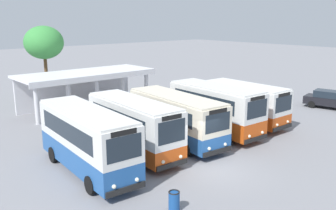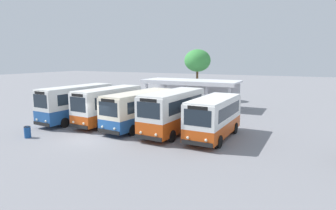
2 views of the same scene
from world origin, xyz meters
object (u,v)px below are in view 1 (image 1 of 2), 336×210
object	(u,v)px
city_bus_fourth_amber	(215,107)
waiting_chair_end_by_column	(83,106)
waiting_chair_middle_seat	(95,104)
city_bus_second_in_row	(134,125)
litter_bin_apron	(174,201)
city_bus_fifth_blue	(245,102)
parked_car_flank	(329,99)
waiting_chair_second_from_end	(89,105)
city_bus_nearest_orange	(87,138)
city_bus_middle_cream	(176,116)

from	to	relation	value
city_bus_fourth_amber	waiting_chair_end_by_column	world-z (taller)	city_bus_fourth_amber
waiting_chair_middle_seat	city_bus_second_in_row	bearing A→B (deg)	-108.58
city_bus_fourth_amber	litter_bin_apron	distance (m)	11.41
city_bus_second_in_row	city_bus_fifth_blue	size ratio (longest dim) A/B	1.09
parked_car_flank	waiting_chair_second_from_end	size ratio (longest dim) A/B	5.32
city_bus_fifth_blue	litter_bin_apron	bearing A→B (deg)	-154.24
city_bus_fifth_blue	waiting_chair_end_by_column	world-z (taller)	city_bus_fifth_blue
waiting_chair_end_by_column	waiting_chair_middle_seat	size ratio (longest dim) A/B	1.00
city_bus_nearest_orange	waiting_chair_second_from_end	world-z (taller)	city_bus_nearest_orange
city_bus_nearest_orange	city_bus_fifth_blue	xyz separation A→B (m)	(13.62, 0.15, -0.15)
city_bus_middle_cream	city_bus_second_in_row	bearing A→B (deg)	179.77
city_bus_middle_cream	waiting_chair_end_by_column	world-z (taller)	city_bus_middle_cream
waiting_chair_second_from_end	litter_bin_apron	size ratio (longest dim) A/B	0.96
city_bus_middle_cream	city_bus_fifth_blue	distance (m)	6.82
waiting_chair_middle_seat	litter_bin_apron	distance (m)	18.88
city_bus_second_in_row	waiting_chair_second_from_end	size ratio (longest dim) A/B	8.87
city_bus_fifth_blue	litter_bin_apron	world-z (taller)	city_bus_fifth_blue
city_bus_nearest_orange	litter_bin_apron	xyz separation A→B (m)	(0.74, -6.06, -1.43)
city_bus_fourth_amber	parked_car_flank	xyz separation A→B (m)	(13.46, -1.89, -1.06)
city_bus_nearest_orange	waiting_chair_second_from_end	bearing A→B (deg)	60.75
city_bus_second_in_row	litter_bin_apron	bearing A→B (deg)	-111.99
city_bus_nearest_orange	waiting_chair_end_by_column	bearing A→B (deg)	63.03
waiting_chair_middle_seat	litter_bin_apron	size ratio (longest dim) A/B	0.96
city_bus_second_in_row	waiting_chair_end_by_column	size ratio (longest dim) A/B	8.87
city_bus_nearest_orange	waiting_chair_second_from_end	distance (m)	13.47
city_bus_fifth_blue	waiting_chair_end_by_column	size ratio (longest dim) A/B	8.13
city_bus_nearest_orange	waiting_chair_end_by_column	xyz separation A→B (m)	(5.94, 11.67, -1.36)
waiting_chair_middle_seat	parked_car_flank	bearing A→B (deg)	-39.13
city_bus_fifth_blue	parked_car_flank	size ratio (longest dim) A/B	1.53
city_bus_fifth_blue	waiting_chair_end_by_column	distance (m)	13.90
city_bus_middle_cream	litter_bin_apron	bearing A→B (deg)	-132.69
city_bus_fourth_amber	city_bus_second_in_row	bearing A→B (deg)	176.74
city_bus_fifth_blue	litter_bin_apron	xyz separation A→B (m)	(-12.88, -6.22, -1.28)
city_bus_middle_cream	waiting_chair_second_from_end	size ratio (longest dim) A/B	9.51
waiting_chair_second_from_end	litter_bin_apron	world-z (taller)	litter_bin_apron
city_bus_second_in_row	waiting_chair_middle_seat	xyz separation A→B (m)	(3.75, 11.16, -1.32)
city_bus_middle_cream	parked_car_flank	xyz separation A→B (m)	(16.86, -2.26, -0.93)
litter_bin_apron	city_bus_fifth_blue	bearing A→B (deg)	25.76
parked_car_flank	waiting_chair_middle_seat	distance (m)	21.29
city_bus_second_in_row	city_bus_fifth_blue	world-z (taller)	city_bus_second_in_row
city_bus_second_in_row	litter_bin_apron	world-z (taller)	city_bus_second_in_row
city_bus_nearest_orange	city_bus_fifth_blue	world-z (taller)	city_bus_nearest_orange
parked_car_flank	city_bus_middle_cream	bearing A→B (deg)	172.37
city_bus_nearest_orange	city_bus_middle_cream	size ratio (longest dim) A/B	0.99
parked_car_flank	waiting_chair_middle_seat	world-z (taller)	parked_car_flank
city_bus_middle_cream	city_bus_fourth_amber	xyz separation A→B (m)	(3.41, -0.37, 0.13)
waiting_chair_middle_seat	city_bus_middle_cream	bearing A→B (deg)	-91.79
city_bus_second_in_row	city_bus_fourth_amber	bearing A→B (deg)	-3.26
city_bus_fourth_amber	waiting_chair_second_from_end	size ratio (longest dim) A/B	8.81
waiting_chair_end_by_column	city_bus_middle_cream	bearing A→B (deg)	-85.53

